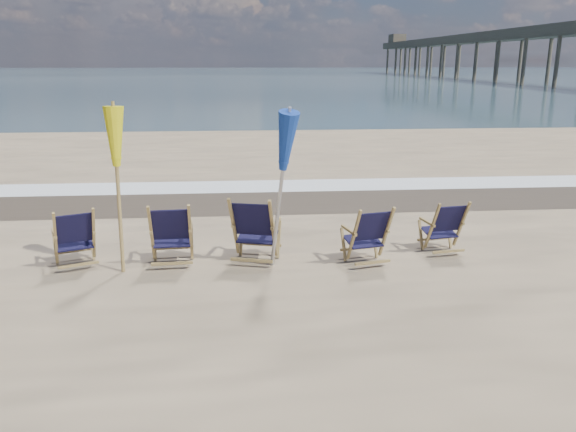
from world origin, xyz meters
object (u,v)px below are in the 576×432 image
beach_chair_4 (461,226)px  beach_chair_2 (273,232)px  umbrella_blue (279,145)px  umbrella_yellow (114,146)px  fishing_pier (517,49)px  beach_chair_1 (190,234)px  beach_chair_3 (386,234)px  beach_chair_0 (94,236)px

beach_chair_4 → beach_chair_2: bearing=-2.7°
umbrella_blue → beach_chair_2: bearing=110.6°
beach_chair_2 → umbrella_yellow: bearing=16.2°
beach_chair_4 → fishing_pier: fishing_pier is taller
beach_chair_2 → umbrella_blue: bearing=125.6°
beach_chair_1 → beach_chair_2: beach_chair_2 is taller
beach_chair_3 → beach_chair_4: (1.35, 0.40, -0.02)m
beach_chair_4 → umbrella_yellow: (-5.35, -0.37, 1.43)m
beach_chair_1 → fishing_pier: size_ratio=0.01×
beach_chair_1 → beach_chair_4: (4.35, 0.25, -0.05)m
beach_chair_3 → umbrella_yellow: size_ratio=0.40×
beach_chair_2 → umbrella_yellow: umbrella_yellow is taller
beach_chair_1 → fishing_pier: fishing_pier is taller
umbrella_blue → fishing_pier: fishing_pier is taller
beach_chair_2 → umbrella_blue: 1.39m
beach_chair_2 → fishing_pier: fishing_pier is taller
beach_chair_4 → umbrella_blue: umbrella_blue is taller
beach_chair_4 → umbrella_yellow: 5.55m
beach_chair_4 → beach_chair_1: bearing=-5.4°
beach_chair_0 → umbrella_blue: umbrella_blue is taller
fishing_pier → umbrella_blue: bearing=-118.0°
beach_chair_3 → beach_chair_0: bearing=-16.5°
beach_chair_3 → fishing_pier: 80.36m
umbrella_yellow → umbrella_blue: umbrella_blue is taller
umbrella_yellow → fishing_pier: size_ratio=0.02×
beach_chair_1 → beach_chair_4: beach_chair_1 is taller
umbrella_yellow → beach_chair_0: bearing=151.8°
umbrella_blue → fishing_pier: size_ratio=0.02×
beach_chair_3 → fishing_pier: size_ratio=0.01×
beach_chair_2 → fishing_pier: 81.10m
beach_chair_0 → beach_chair_3: size_ratio=1.00×
beach_chair_0 → umbrella_yellow: size_ratio=0.40×
umbrella_blue → fishing_pier: (38.11, 71.65, 2.73)m
beach_chair_0 → beach_chair_4: beach_chair_0 is taller
umbrella_yellow → umbrella_blue: size_ratio=0.99×
beach_chair_3 → umbrella_yellow: 4.25m
beach_chair_3 → umbrella_yellow: umbrella_yellow is taller
beach_chair_0 → beach_chair_4: 5.83m
beach_chair_4 → umbrella_yellow: umbrella_yellow is taller
beach_chair_1 → beach_chair_3: 3.01m
beach_chair_3 → beach_chair_4: size_ratio=1.05×
fishing_pier → beach_chair_0: bearing=-119.9°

